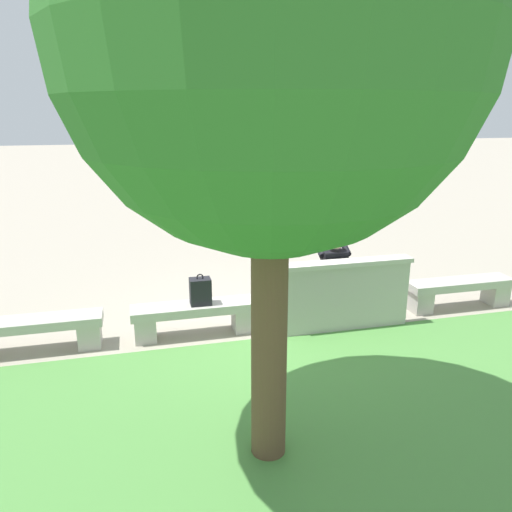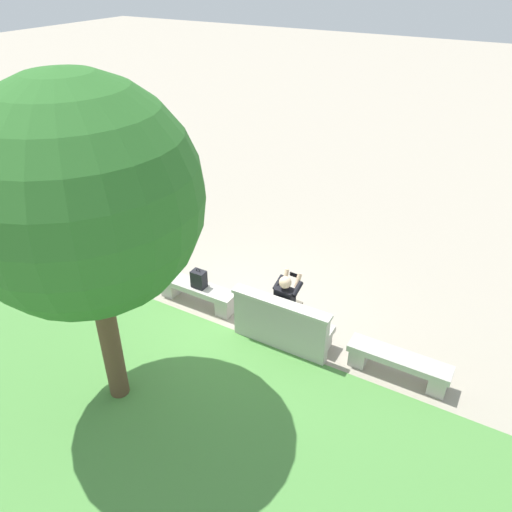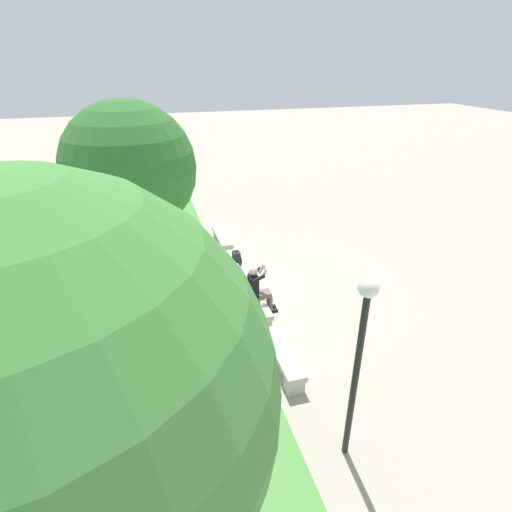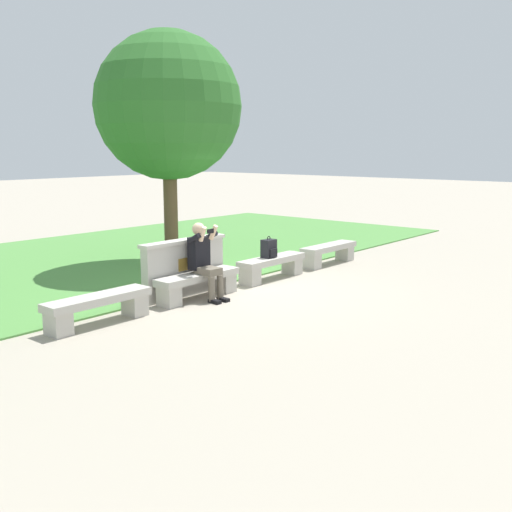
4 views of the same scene
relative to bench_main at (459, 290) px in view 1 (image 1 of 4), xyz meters
The scene contains 9 objects.
ground_plane 3.08m from the bench_main, ahead, with size 80.00×80.00×0.00m, color #A89E8C.
bench_main is the anchor object (origin of this frame).
bench_near 2.04m from the bench_main, ahead, with size 1.70×0.40×0.45m.
bench_mid 4.09m from the bench_main, ahead, with size 1.70×0.40×0.45m.
bench_far 6.13m from the bench_main, ahead, with size 1.70×0.40×0.45m.
backrest_wall_with_plaque 2.08m from the bench_main, ahead, with size 1.85×0.24×1.01m.
person_photographer 2.16m from the bench_main, ahead, with size 0.48×0.73×1.32m.
backpack 4.02m from the bench_main, ahead, with size 0.28×0.24×0.43m.
tree_behind_wall 5.56m from the bench_main, 34.61° to the left, with size 3.14×3.14×5.03m.
Camera 1 is at (1.72, 6.26, 2.97)m, focal length 35.00 mm.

